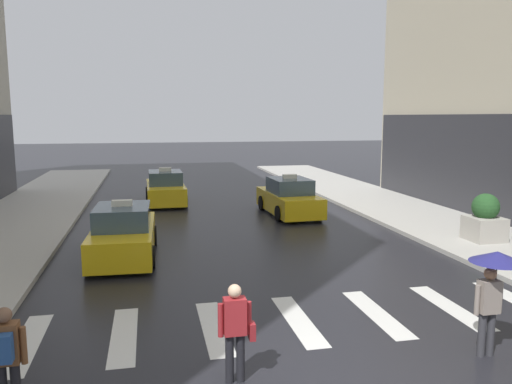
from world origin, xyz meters
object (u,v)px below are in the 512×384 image
object	(u,v)px
taxi_third	(165,189)
pedestrian_with_umbrella	(494,275)
pedestrian_with_backpack	(6,354)
planter_near_corner	(485,219)
pedestrian_with_handbag	(236,327)
taxi_lead	(123,234)
taxi_second	(289,198)

from	to	relation	value
taxi_third	pedestrian_with_umbrella	bearing A→B (deg)	-73.95
pedestrian_with_backpack	planter_near_corner	bearing A→B (deg)	29.70
taxi_third	pedestrian_with_handbag	xyz separation A→B (m)	(0.50, -17.84, 0.21)
taxi_lead	planter_near_corner	size ratio (longest dim) A/B	2.87
pedestrian_with_backpack	planter_near_corner	world-z (taller)	planter_near_corner
taxi_lead	pedestrian_with_handbag	size ratio (longest dim) A/B	2.78
taxi_third	pedestrian_with_handbag	size ratio (longest dim) A/B	2.76
pedestrian_with_handbag	taxi_third	bearing A→B (deg)	91.60
pedestrian_with_handbag	planter_near_corner	bearing A→B (deg)	36.19
planter_near_corner	pedestrian_with_handbag	bearing A→B (deg)	-143.81
taxi_lead	pedestrian_with_umbrella	world-z (taller)	pedestrian_with_umbrella
taxi_second	taxi_third	bearing A→B (deg)	141.29
taxi_second	pedestrian_with_backpack	xyz separation A→B (m)	(-8.08, -13.99, 0.25)
pedestrian_with_backpack	pedestrian_with_handbag	xyz separation A→B (m)	(3.35, 0.34, -0.04)
pedestrian_with_backpack	pedestrian_with_handbag	size ratio (longest dim) A/B	1.00
taxi_lead	taxi_second	distance (m)	8.85
planter_near_corner	pedestrian_with_backpack	bearing A→B (deg)	-150.30
taxi_lead	pedestrian_with_umbrella	distance (m)	10.57
pedestrian_with_umbrella	planter_near_corner	bearing A→B (deg)	54.65
taxi_second	planter_near_corner	bearing A→B (deg)	-52.47
taxi_lead	pedestrian_with_backpack	world-z (taller)	taxi_lead
taxi_lead	pedestrian_with_umbrella	bearing A→B (deg)	-50.08
pedestrian_with_umbrella	planter_near_corner	distance (m)	8.82
pedestrian_with_umbrella	pedestrian_with_backpack	size ratio (longest dim) A/B	1.18
taxi_second	taxi_third	world-z (taller)	same
taxi_second	pedestrian_with_handbag	xyz separation A→B (m)	(-4.73, -13.65, 0.21)
taxi_lead	taxi_second	size ratio (longest dim) A/B	1.00
taxi_lead	taxi_second	xyz separation A→B (m)	(6.84, 5.62, 0.00)
pedestrian_with_handbag	planter_near_corner	distance (m)	12.07
taxi_lead	taxi_third	size ratio (longest dim) A/B	1.01
taxi_lead	taxi_third	bearing A→B (deg)	80.67
taxi_second	pedestrian_with_handbag	world-z (taller)	taxi_second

